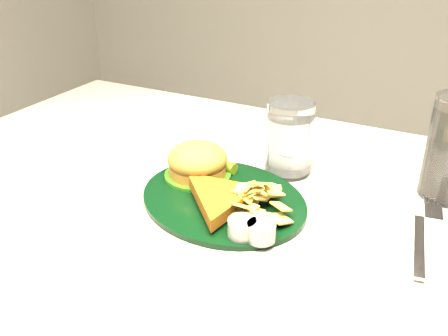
# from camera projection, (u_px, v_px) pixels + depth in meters

# --- Properties ---
(dinner_plate) EXTENTS (0.34, 0.31, 0.06)m
(dinner_plate) POSITION_uv_depth(u_px,v_px,m) (223.00, 184.00, 0.75)
(dinner_plate) COLOR black
(dinner_plate) RESTS_ON table
(water_glass) EXTENTS (0.10, 0.10, 0.12)m
(water_glass) POSITION_uv_depth(u_px,v_px,m) (289.00, 138.00, 0.83)
(water_glass) COLOR white
(water_glass) RESTS_ON table
(fork_napkin) EXTENTS (0.17, 0.21, 0.01)m
(fork_napkin) POSITION_uv_depth(u_px,v_px,m) (420.00, 241.00, 0.66)
(fork_napkin) COLOR silver
(fork_napkin) RESTS_ON table
(wrapped_straw) EXTENTS (0.21, 0.13, 0.01)m
(wrapped_straw) POSITION_uv_depth(u_px,v_px,m) (253.00, 144.00, 0.95)
(wrapped_straw) COLOR silver
(wrapped_straw) RESTS_ON table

